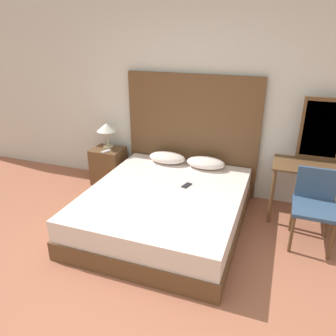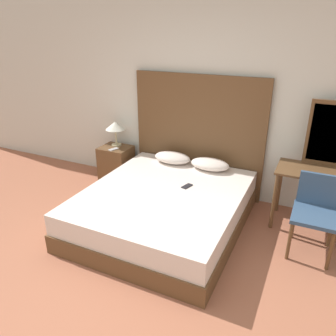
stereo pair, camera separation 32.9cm
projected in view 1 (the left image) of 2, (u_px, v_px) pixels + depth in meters
The scene contains 13 objects.
ground_plane at pixel (121, 312), 2.78m from camera, with size 16.00×16.00×0.00m, color #9E5B42.
wall_back at pixel (202, 98), 4.42m from camera, with size 10.00×0.06×2.70m.
bed at pixel (165, 208), 3.92m from camera, with size 1.78×2.07×0.47m.
headboard at pixel (191, 135), 4.59m from camera, with size 1.87×0.05×1.67m.
pillow_left at pixel (167, 158), 4.60m from camera, with size 0.52×0.32×0.15m.
pillow_right at pixel (206, 163), 4.42m from camera, with size 0.52×0.32×0.15m.
phone_on_bed at pixel (187, 185), 3.95m from camera, with size 0.11×0.16×0.01m.
nightstand at pixel (109, 166), 5.00m from camera, with size 0.46×0.39×0.55m.
table_lamp at pixel (107, 128), 4.85m from camera, with size 0.30×0.30×0.38m.
phone_on_nightstand at pixel (106, 151), 4.80m from camera, with size 0.12×0.16×0.01m.
vanity_desk at pixel (315, 176), 3.88m from camera, with size 0.97×0.52×0.73m.
vanity_mirror at pixel (322, 130), 3.88m from camera, with size 0.48×0.03×0.76m.
chair at pixel (314, 202), 3.53m from camera, with size 0.44×0.48×0.83m.
Camera 1 is at (1.09, -1.80, 2.23)m, focal length 35.00 mm.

